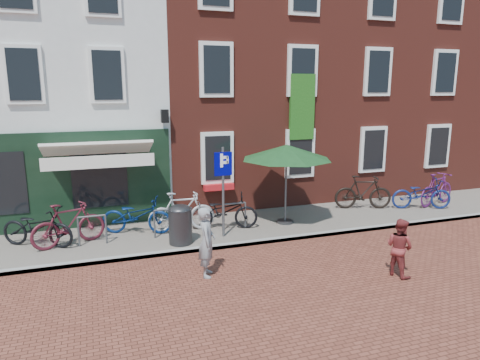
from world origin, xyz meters
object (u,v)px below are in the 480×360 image
object	(u,v)px
litter_bin	(180,222)
bicycle_1	(69,224)
bicycle_4	(224,211)
parasol	(287,149)
bicycle_0	(37,227)
bicycle_5	(363,192)
boy	(399,247)
bicycle_3	(182,212)
bicycle_6	(421,194)
bicycle_2	(137,216)
woman	(207,242)
parking_sign	(223,178)
bicycle_7	(437,189)

from	to	relation	value
litter_bin	bicycle_1	world-z (taller)	bicycle_1
bicycle_4	parasol	bearing A→B (deg)	-76.37
bicycle_0	bicycle_5	world-z (taller)	bicycle_5
boy	bicycle_3	bearing A→B (deg)	26.45
bicycle_5	bicycle_6	world-z (taller)	bicycle_5
bicycle_0	bicycle_4	xyz separation A→B (m)	(5.11, -0.15, 0.00)
boy	bicycle_4	world-z (taller)	boy
bicycle_2	woman	bearing A→B (deg)	-138.08
parking_sign	bicycle_3	distance (m)	1.74
bicycle_3	bicycle_6	bearing A→B (deg)	-88.70
woman	bicycle_4	bearing A→B (deg)	-7.59
woman	bicycle_6	distance (m)	8.85
boy	parasol	bearing A→B (deg)	-3.83
litter_bin	woman	xyz separation A→B (m)	(0.21, -2.03, 0.12)
bicycle_7	bicycle_2	bearing A→B (deg)	71.09
litter_bin	bicycle_6	bearing A→B (deg)	4.67
bicycle_1	boy	bearing A→B (deg)	-140.19
parking_sign	bicycle_0	size ratio (longest dim) A/B	1.27
litter_bin	bicycle_4	distance (m)	1.71
parasol	bicycle_3	size ratio (longest dim) A/B	1.42
boy	bicycle_7	size ratio (longest dim) A/B	0.69
woman	bicycle_7	distance (m)	9.71
boy	bicycle_1	xyz separation A→B (m)	(-7.23, 4.25, 0.01)
bicycle_5	bicycle_7	world-z (taller)	same
bicycle_5	bicycle_6	xyz separation A→B (m)	(1.93, -0.65, -0.06)
woman	parasol	bearing A→B (deg)	-33.28
parasol	bicycle_4	world-z (taller)	parasol
bicycle_0	bicycle_7	distance (m)	13.10
bicycle_5	bicycle_6	bearing A→B (deg)	-89.37
litter_bin	bicycle_5	size ratio (longest dim) A/B	0.59
litter_bin	bicycle_7	bearing A→B (deg)	5.42
bicycle_7	parking_sign	bearing A→B (deg)	78.16
parasol	boy	world-z (taller)	parasol
bicycle_3	bicycle_5	distance (m)	6.46
bicycle_3	bicycle_7	xyz separation A→B (m)	(9.22, -0.12, 0.00)
bicycle_3	bicycle_5	xyz separation A→B (m)	(6.45, 0.34, 0.00)
woman	boy	world-z (taller)	woman
bicycle_7	litter_bin	bearing A→B (deg)	78.35
bicycle_0	bicycle_2	world-z (taller)	same
boy	bicycle_4	bearing A→B (deg)	17.71
litter_bin	bicycle_4	xyz separation A→B (m)	(1.48, 0.85, -0.07)
litter_bin	bicycle_1	size ratio (longest dim) A/B	0.59
bicycle_6	bicycle_2	bearing A→B (deg)	107.19
woman	bicycle_1	distance (m)	4.17
litter_bin	bicycle_7	world-z (taller)	bicycle_7
litter_bin	woman	distance (m)	2.04
bicycle_3	bicycle_7	world-z (taller)	same
parking_sign	bicycle_5	size ratio (longest dim) A/B	1.30
bicycle_5	litter_bin	bearing A→B (deg)	120.86
parasol	boy	size ratio (longest dim) A/B	2.05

